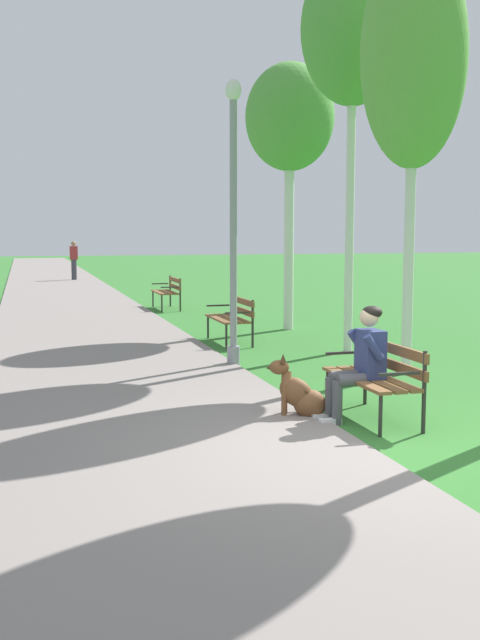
# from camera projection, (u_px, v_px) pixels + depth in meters

# --- Properties ---
(ground_plane) EXTENTS (120.00, 120.00, 0.00)m
(ground_plane) POSITION_uv_depth(u_px,v_px,m) (381.00, 450.00, 7.19)
(ground_plane) COLOR #33752D
(paved_path) EXTENTS (3.72, 60.00, 0.04)m
(paved_path) POSITION_uv_depth(u_px,v_px,m) (56.00, 284.00, 29.59)
(paved_path) COLOR gray
(paved_path) RESTS_ON ground
(park_bench_near) EXTENTS (0.55, 1.50, 0.85)m
(park_bench_near) POSITION_uv_depth(u_px,v_px,m) (378.00, 373.00, 8.33)
(park_bench_near) COLOR brown
(park_bench_near) RESTS_ON ground
(park_bench_mid) EXTENTS (0.55, 1.50, 0.85)m
(park_bench_mid) POSITION_uv_depth(u_px,v_px,m) (232.00, 315.00, 14.07)
(park_bench_mid) COLOR brown
(park_bench_mid) RESTS_ON ground
(park_bench_far) EXTENTS (0.55, 1.50, 0.85)m
(park_bench_far) POSITION_uv_depth(u_px,v_px,m) (168.00, 290.00, 20.21)
(park_bench_far) COLOR brown
(park_bench_far) RESTS_ON ground
(person_seated_on_near_bench) EXTENTS (0.74, 0.49, 1.25)m
(person_seated_on_near_bench) POSITION_uv_depth(u_px,v_px,m) (361.00, 359.00, 8.24)
(person_seated_on_near_bench) COLOR #4C4C51
(person_seated_on_near_bench) RESTS_ON ground
(dog_brown) EXTENTS (0.79, 0.46, 0.71)m
(dog_brown) POSITION_uv_depth(u_px,v_px,m) (300.00, 395.00, 8.40)
(dog_brown) COLOR brown
(dog_brown) RESTS_ON ground
(lamp_post_near) EXTENTS (0.24, 0.24, 4.27)m
(lamp_post_near) POSITION_uv_depth(u_px,v_px,m) (233.00, 220.00, 11.47)
(lamp_post_near) COLOR gray
(lamp_post_near) RESTS_ON ground
(birch_tree_second) EXTENTS (1.51, 1.39, 6.07)m
(birch_tree_second) POSITION_uv_depth(u_px,v_px,m) (414.00, 56.00, 10.62)
(birch_tree_second) COLOR silver
(birch_tree_second) RESTS_ON ground
(birch_tree_third) EXTENTS (1.71, 1.73, 6.59)m
(birch_tree_third) POSITION_uv_depth(u_px,v_px,m) (353.00, 31.00, 12.51)
(birch_tree_third) COLOR silver
(birch_tree_third) RESTS_ON ground
(birch_tree_fourth) EXTENTS (1.81, 1.89, 5.46)m
(birch_tree_fourth) POSITION_uv_depth(u_px,v_px,m) (290.00, 119.00, 15.57)
(birch_tree_fourth) COLOR silver
(birch_tree_fourth) RESTS_ON ground
(pedestrian_distant) EXTENTS (0.32, 0.22, 1.65)m
(pedestrian_distant) POSITION_uv_depth(u_px,v_px,m) (74.00, 260.00, 31.94)
(pedestrian_distant) COLOR #383842
(pedestrian_distant) RESTS_ON ground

